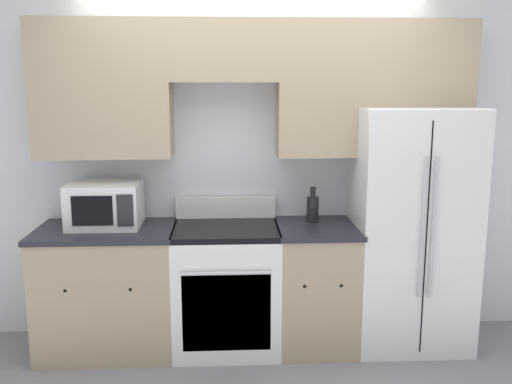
{
  "coord_description": "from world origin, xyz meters",
  "views": [
    {
      "loc": [
        -0.2,
        -3.6,
        1.91
      ],
      "look_at": [
        -0.0,
        0.31,
        1.15
      ],
      "focal_mm": 40.0,
      "sensor_mm": 36.0,
      "label": 1
    }
  ],
  "objects": [
    {
      "name": "oven_range",
      "position": [
        -0.21,
        0.31,
        0.45
      ],
      "size": [
        0.75,
        0.65,
        1.06
      ],
      "color": "white",
      "rests_on": "ground_plane"
    },
    {
      "name": "bottle",
      "position": [
        0.42,
        0.44,
        1.0
      ],
      "size": [
        0.09,
        0.09,
        0.26
      ],
      "color": "black",
      "rests_on": "lower_cabinets_right"
    },
    {
      "name": "wall_back",
      "position": [
        0.01,
        0.58,
        1.53
      ],
      "size": [
        8.0,
        0.39,
        2.6
      ],
      "color": "silver",
      "rests_on": "ground_plane"
    },
    {
      "name": "ground_plane",
      "position": [
        0.0,
        0.0,
        0.0
      ],
      "size": [
        12.0,
        12.0,
        0.0
      ],
      "primitive_type": "plane",
      "color": "gray"
    },
    {
      "name": "lower_cabinets_right",
      "position": [
        0.43,
        0.31,
        0.45
      ],
      "size": [
        0.57,
        0.64,
        0.9
      ],
      "color": "tan",
      "rests_on": "ground_plane"
    },
    {
      "name": "microwave",
      "position": [
        -1.06,
        0.38,
        1.05
      ],
      "size": [
        0.5,
        0.4,
        0.31
      ],
      "color": "white",
      "rests_on": "lower_cabinets_left"
    },
    {
      "name": "lower_cabinets_left",
      "position": [
        -1.06,
        0.31,
        0.45
      ],
      "size": [
        0.97,
        0.64,
        0.9
      ],
      "color": "tan",
      "rests_on": "ground_plane"
    },
    {
      "name": "refrigerator",
      "position": [
        1.12,
        0.39,
        0.87
      ],
      "size": [
        0.82,
        0.8,
        1.73
      ],
      "color": "white",
      "rests_on": "ground_plane"
    }
  ]
}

